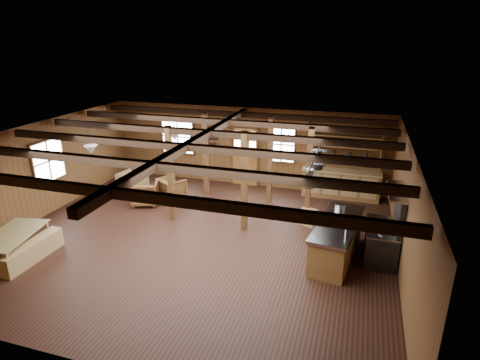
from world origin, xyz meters
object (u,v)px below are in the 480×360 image
object	(u,v)px
kitchen_island	(337,239)
armchair_c	(133,182)
commercial_range	(384,236)
dining_table	(15,245)
armchair_b	(172,188)
armchair_a	(145,193)

from	to	relation	value
kitchen_island	armchair_c	size ratio (longest dim) A/B	3.17
armchair_c	commercial_range	bearing A→B (deg)	174.31
kitchen_island	dining_table	xyz separation A→B (m)	(-7.48, -2.30, -0.17)
dining_table	armchair_b	xyz separation A→B (m)	(1.95, 4.57, 0.04)
commercial_range	armchair_b	bearing A→B (deg)	163.06
kitchen_island	armchair_b	xyz separation A→B (m)	(-5.53, 2.27, -0.12)
armchair_b	armchair_c	xyz separation A→B (m)	(-1.52, 0.09, 0.02)
kitchen_island	armchair_a	world-z (taller)	kitchen_island
kitchen_island	armchair_b	world-z (taller)	kitchen_island
dining_table	armchair_a	xyz separation A→B (m)	(1.35, 3.86, 0.07)
commercial_range	dining_table	distance (m)	8.93
kitchen_island	commercial_range	bearing A→B (deg)	21.40
armchair_c	armchair_b	bearing A→B (deg)	-174.60
commercial_range	armchair_a	bearing A→B (deg)	169.74
dining_table	armchair_c	world-z (taller)	armchair_c
commercial_range	armchair_a	size ratio (longest dim) A/B	2.15
armchair_b	armchair_a	bearing A→B (deg)	81.20
commercial_range	dining_table	bearing A→B (deg)	-163.35
commercial_range	armchair_b	world-z (taller)	commercial_range
commercial_range	armchair_a	world-z (taller)	commercial_range
dining_table	kitchen_island	bearing A→B (deg)	-83.81
commercial_range	armchair_c	bearing A→B (deg)	165.48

